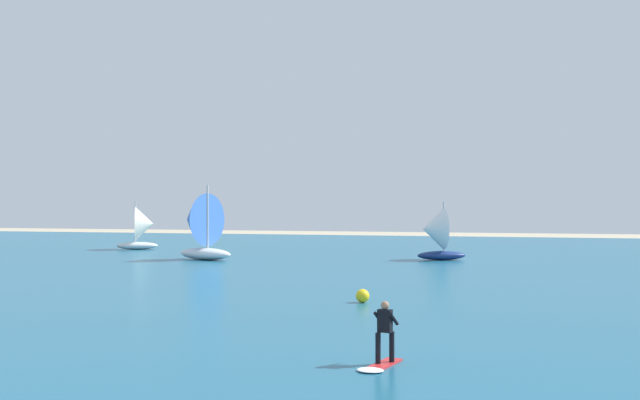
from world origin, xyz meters
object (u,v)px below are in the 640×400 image
at_px(marker_buoy, 363,296).
at_px(sailboat_mid_right, 143,228).
at_px(sailboat_outermost, 198,225).
at_px(kitesurfer, 382,343).
at_px(sailboat_heeled_over, 435,233).

bearing_deg(marker_buoy, sailboat_mid_right, 131.25).
bearing_deg(marker_buoy, sailboat_outermost, 129.22).
relative_size(kitesurfer, marker_buoy, 3.47).
relative_size(sailboat_heeled_over, sailboat_mid_right, 0.99).
xyz_separation_m(kitesurfer, sailboat_heeled_over, (-3.26, 37.73, 1.40)).
xyz_separation_m(sailboat_mid_right, marker_buoy, (27.72, -31.60, -1.73)).
bearing_deg(sailboat_outermost, marker_buoy, -50.78).
bearing_deg(sailboat_heeled_over, sailboat_mid_right, 167.48).
relative_size(sailboat_heeled_over, sailboat_outermost, 0.77).
bearing_deg(sailboat_heeled_over, marker_buoy, -89.90).
height_order(sailboat_heeled_over, sailboat_outermost, sailboat_outermost).
bearing_deg(sailboat_mid_right, marker_buoy, -48.75).
height_order(sailboat_heeled_over, sailboat_mid_right, sailboat_mid_right).
bearing_deg(sailboat_outermost, sailboat_heeled_over, 13.16).
bearing_deg(sailboat_outermost, sailboat_mid_right, 135.13).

